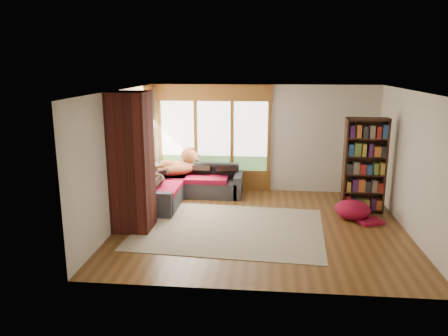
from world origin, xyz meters
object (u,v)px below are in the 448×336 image
(area_rug, at_px, (230,228))
(pouf, at_px, (353,209))
(dog_brindle, at_px, (152,172))
(brick_chimney, at_px, (132,162))
(bookshelf, at_px, (365,166))
(dog_tan, at_px, (179,161))
(sectional_sofa, at_px, (178,185))

(area_rug, relative_size, pouf, 4.97)
(dog_brindle, bearing_deg, brick_chimney, 149.74)
(brick_chimney, bearing_deg, bookshelf, 17.45)
(brick_chimney, xyz_separation_m, area_rug, (1.82, 0.15, -1.29))
(pouf, distance_m, dog_brindle, 4.35)
(pouf, relative_size, dog_brindle, 0.80)
(dog_brindle, bearing_deg, area_rug, -157.04)
(area_rug, relative_size, dog_tan, 3.03)
(bookshelf, bearing_deg, dog_tan, 167.79)
(dog_tan, height_order, dog_brindle, dog_tan)
(sectional_sofa, height_order, pouf, sectional_sofa)
(dog_tan, bearing_deg, bookshelf, -45.53)
(bookshelf, distance_m, dog_brindle, 4.57)
(dog_tan, bearing_deg, area_rug, -90.56)
(sectional_sofa, distance_m, bookshelf, 4.20)
(dog_tan, bearing_deg, sectional_sofa, -118.48)
(sectional_sofa, relative_size, dog_brindle, 2.47)
(brick_chimney, xyz_separation_m, pouf, (4.26, 0.95, -1.10))
(brick_chimney, distance_m, pouf, 4.50)
(sectional_sofa, height_order, dog_brindle, dog_brindle)
(dog_tan, relative_size, dog_brindle, 1.31)
(brick_chimney, height_order, dog_brindle, brick_chimney)
(area_rug, bearing_deg, pouf, 17.93)
(sectional_sofa, height_order, area_rug, sectional_sofa)
(area_rug, bearing_deg, dog_brindle, 144.06)
(pouf, bearing_deg, area_rug, -162.07)
(area_rug, distance_m, dog_brindle, 2.39)
(brick_chimney, distance_m, area_rug, 2.23)
(area_rug, xyz_separation_m, dog_brindle, (-1.84, 1.33, 0.75))
(brick_chimney, xyz_separation_m, sectional_sofa, (0.45, 2.05, -1.00))
(area_rug, height_order, dog_tan, dog_tan)
(brick_chimney, distance_m, sectional_sofa, 2.32)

